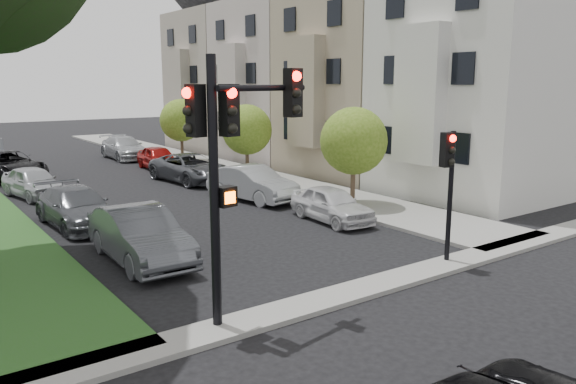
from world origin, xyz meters
TOP-DOWN VIEW (x-y plane):
  - ground at (0.00, 0.00)m, footprint 140.00×140.00m
  - sidewalk_right at (6.75, 24.00)m, footprint 3.50×44.00m
  - sidewalk_cross at (0.00, 2.00)m, footprint 60.00×1.00m
  - house_a at (12.45, 8.00)m, footprint 7.70×7.55m
  - house_b at (12.45, 15.50)m, footprint 7.70×7.55m
  - house_c at (12.45, 23.00)m, footprint 7.70×7.55m
  - house_d at (12.45, 30.50)m, footprint 7.70×7.55m
  - small_tree_a at (6.20, 9.14)m, footprint 2.70×2.70m
  - small_tree_b at (6.20, 17.26)m, footprint 2.59×2.59m
  - small_tree_c at (6.20, 25.08)m, footprint 2.64×2.64m
  - traffic_signal_main at (-3.36, 2.24)m, footprint 2.71×0.71m
  - traffic_signal_secondary at (3.34, 2.19)m, footprint 0.50×0.40m
  - car_parked_0 at (3.98, 7.81)m, footprint 1.78×3.87m
  - car_parked_1 at (3.61, 12.63)m, footprint 2.28×4.69m
  - car_parked_2 at (3.49, 18.33)m, footprint 2.86×5.32m
  - car_parked_3 at (3.79, 23.12)m, footprint 1.84×4.08m
  - car_parked_4 at (3.79, 28.79)m, footprint 2.12×5.07m
  - car_parked_5 at (-3.42, 7.38)m, footprint 1.70×4.70m
  - car_parked_6 at (-3.74, 12.54)m, footprint 2.16×4.79m
  - car_parked_7 at (-3.87, 18.77)m, footprint 2.30×4.23m
  - car_parked_8 at (-3.90, 24.46)m, footprint 3.45×5.71m

SIDE VIEW (x-z plane):
  - ground at x=0.00m, z-range 0.00..0.00m
  - sidewalk_right at x=6.75m, z-range 0.00..0.12m
  - sidewalk_cross at x=0.00m, z-range 0.00..0.12m
  - car_parked_0 at x=3.98m, z-range 0.00..1.29m
  - car_parked_3 at x=3.79m, z-range 0.00..1.36m
  - car_parked_6 at x=-3.74m, z-range 0.00..1.36m
  - car_parked_7 at x=-3.87m, z-range 0.00..1.36m
  - car_parked_2 at x=3.49m, z-range 0.00..1.42m
  - car_parked_4 at x=3.79m, z-range 0.00..1.46m
  - car_parked_8 at x=-3.90m, z-range 0.00..1.48m
  - car_parked_1 at x=3.61m, z-range 0.00..1.48m
  - car_parked_5 at x=-3.42m, z-range 0.00..1.54m
  - small_tree_b at x=6.20m, z-range 0.64..4.53m
  - traffic_signal_secondary at x=3.34m, z-range 0.73..4.45m
  - small_tree_c at x=6.20m, z-range 0.65..4.62m
  - small_tree_a at x=6.20m, z-range 0.67..4.72m
  - traffic_signal_main at x=-3.36m, z-range 1.05..6.58m
  - house_a at x=12.45m, z-range -1.05..14.92m
  - house_b at x=12.45m, z-range -1.05..14.92m
  - house_c at x=12.45m, z-range -1.05..14.92m
  - house_d at x=12.45m, z-range -1.05..14.92m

